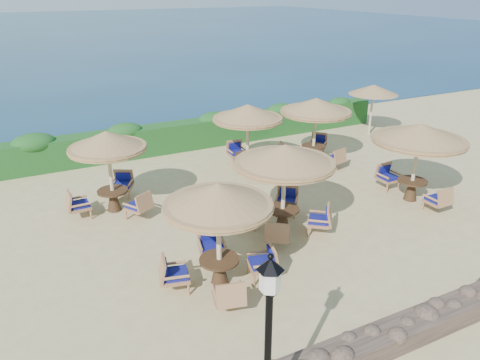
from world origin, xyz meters
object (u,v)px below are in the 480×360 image
cafe_set_2 (419,142)px  cafe_set_3 (109,158)px  lamp_post (268,359)px  cafe_set_1 (284,172)px  extra_parasol (374,90)px  cafe_set_5 (315,117)px  cafe_set_0 (218,220)px  cafe_set_4 (248,122)px

cafe_set_2 → cafe_set_3: bearing=157.9°
lamp_post → cafe_set_3: size_ratio=1.19×
lamp_post → cafe_set_1: (3.82, 5.71, 0.29)m
cafe_set_2 → cafe_set_3: 9.83m
extra_parasol → cafe_set_3: cafe_set_3 is taller
extra_parasol → cafe_set_3: (-12.92, -2.75, -0.37)m
extra_parasol → cafe_set_5: size_ratio=0.84×
cafe_set_0 → cafe_set_1: bearing=30.5°
extra_parasol → cafe_set_5: (-4.67, -1.97, -0.26)m
cafe_set_3 → cafe_set_5: bearing=5.4°
cafe_set_2 → cafe_set_3: (-9.10, 3.69, -0.25)m
extra_parasol → cafe_set_0: 14.03m
cafe_set_3 → cafe_set_4: 5.50m
cafe_set_0 → cafe_set_5: 9.11m
cafe_set_4 → cafe_set_1: bearing=-105.2°
cafe_set_3 → extra_parasol: bearing=12.0°
cafe_set_2 → cafe_set_4: same height
lamp_post → extra_parasol: size_ratio=1.38×
extra_parasol → cafe_set_3: 13.22m
cafe_set_1 → cafe_set_2: size_ratio=0.95×
lamp_post → cafe_set_4: size_ratio=1.17×
lamp_post → extra_parasol: 17.41m
cafe_set_1 → cafe_set_5: (4.11, 4.32, 0.07)m
extra_parasol → cafe_set_2: cafe_set_2 is taller
cafe_set_2 → cafe_set_5: (-0.85, 4.47, -0.14)m
cafe_set_4 → cafe_set_5: 2.88m
cafe_set_1 → cafe_set_5: 5.96m
extra_parasol → cafe_set_3: bearing=-168.0°
cafe_set_5 → lamp_post: bearing=-128.3°
extra_parasol → cafe_set_4: cafe_set_4 is taller
lamp_post → cafe_set_3: bearing=92.0°
cafe_set_2 → cafe_set_4: size_ratio=1.07×
cafe_set_1 → cafe_set_4: same height
cafe_set_1 → extra_parasol: bearing=35.6°
lamp_post → cafe_set_0: bearing=75.7°
cafe_set_0 → cafe_set_1: 3.23m
cafe_set_4 → cafe_set_0: bearing=-122.8°
cafe_set_0 → cafe_set_4: (4.03, 6.25, 0.23)m
lamp_post → cafe_set_1: bearing=56.2°
extra_parasol → cafe_set_3: size_ratio=0.87×
cafe_set_1 → cafe_set_2: 4.97m
cafe_set_2 → lamp_post: bearing=-147.7°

